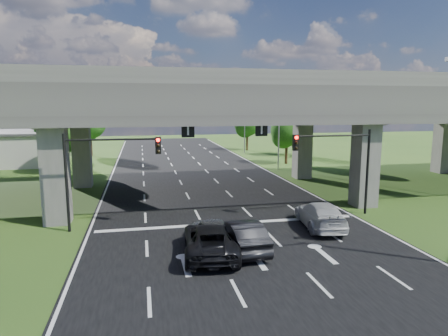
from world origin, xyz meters
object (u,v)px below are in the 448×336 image
object	(u,v)px
car_dark	(242,235)
streetlight_beyond	(242,116)
signal_left	(103,163)
car_silver	(213,231)
streetlight_far	(276,120)
car_trailing	(210,240)
car_white	(320,215)
signal_right	(340,156)

from	to	relation	value
car_dark	streetlight_beyond	bearing A→B (deg)	-107.05
signal_left	car_silver	size ratio (longest dim) A/B	1.37
streetlight_far	car_dark	world-z (taller)	streetlight_far
streetlight_far	car_trailing	xyz separation A→B (m)	(-12.28, -25.57, -5.02)
streetlight_beyond	car_white	size ratio (longest dim) A/B	1.83
car_silver	signal_left	bearing A→B (deg)	-39.27
car_silver	car_dark	world-z (taller)	car_dark
streetlight_beyond	car_dark	world-z (taller)	streetlight_beyond
signal_right	car_white	bearing A→B (deg)	-136.02
streetlight_beyond	car_white	xyz separation A→B (m)	(-4.70, -38.40, -5.03)
signal_left	car_silver	distance (m)	8.02
signal_right	signal_left	distance (m)	15.65
car_silver	car_trailing	bearing A→B (deg)	70.02
streetlight_far	car_trailing	world-z (taller)	streetlight_far
streetlight_far	car_silver	bearing A→B (deg)	-116.26
car_silver	car_dark	bearing A→B (deg)	135.37
streetlight_far	car_dark	xyz separation A→B (m)	(-10.50, -25.26, -5.01)
streetlight_beyond	car_trailing	xyz separation A→B (m)	(-12.28, -41.57, -5.02)
signal_left	car_dark	bearing A→B (deg)	-35.03
signal_right	car_trailing	xyz separation A→B (m)	(-10.01, -5.51, -3.36)
signal_left	car_white	distance (m)	13.84
car_dark	car_silver	bearing A→B (deg)	-42.10
car_trailing	car_white	bearing A→B (deg)	-150.90
streetlight_far	car_white	distance (m)	23.43
car_dark	car_white	distance (m)	6.47
signal_left	streetlight_beyond	distance (m)	40.30
signal_right	car_silver	bearing A→B (deg)	-157.14
streetlight_beyond	car_silver	world-z (taller)	streetlight_beyond
signal_right	signal_left	world-z (taller)	same
streetlight_beyond	car_trailing	world-z (taller)	streetlight_beyond
car_dark	car_white	bearing A→B (deg)	-156.49
car_dark	car_white	size ratio (longest dim) A/B	0.90
signal_right	car_white	distance (m)	4.76
streetlight_beyond	car_dark	size ratio (longest dim) A/B	2.04
streetlight_far	car_white	bearing A→B (deg)	-101.85
signal_right	car_dark	world-z (taller)	signal_right
streetlight_beyond	car_white	bearing A→B (deg)	-96.97
signal_right	car_dark	bearing A→B (deg)	-147.68
car_white	car_dark	bearing A→B (deg)	34.08
signal_left	car_silver	xyz separation A→B (m)	(6.02, -4.06, -3.41)
streetlight_far	signal_right	bearing A→B (deg)	-96.47
signal_right	car_trailing	bearing A→B (deg)	-151.14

